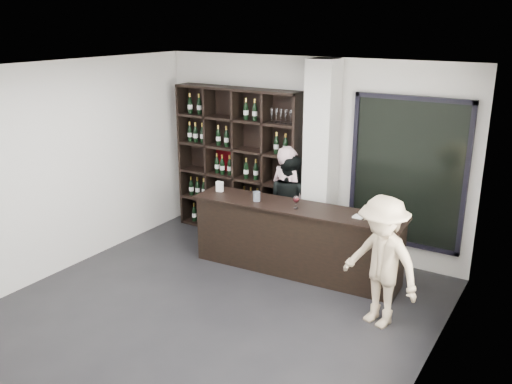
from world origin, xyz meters
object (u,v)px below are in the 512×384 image
Objects in this scene: tasting_counter at (296,239)px; taster_black at (290,203)px; customer at (381,262)px; wine_shelf at (238,163)px; taster_pink at (287,198)px.

taster_black is (-0.45, 0.66, 0.26)m from tasting_counter.
tasting_counter is at bearing 173.85° from customer.
taster_pink is at bearing -9.37° from wine_shelf.
taster_pink is at bearing 17.36° from taster_black.
tasting_counter is 1.91× the size of customer.
tasting_counter is at bearing 143.05° from taster_pink.
customer is at bearing -27.18° from wine_shelf.
tasting_counter is 0.89m from taster_pink.
wine_shelf reaches higher than tasting_counter.
taster_black is at bearing -8.93° from wine_shelf.
taster_black is (0.05, 0.00, -0.06)m from taster_pink.
wine_shelf is at bearing 172.05° from customer.
wine_shelf is 1.59× the size of taster_black.
customer is at bearing 161.97° from taster_black.
taster_black is at bearing -164.01° from taster_pink.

